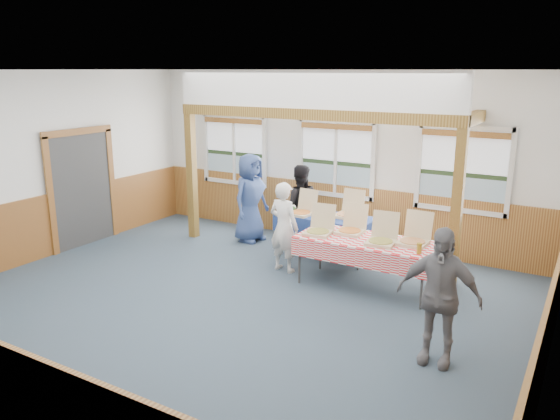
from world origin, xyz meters
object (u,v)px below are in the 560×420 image
(table_left, at_px, (325,219))
(man_blue, at_px, (250,198))
(woman_white, at_px, (284,227))
(table_right, at_px, (367,243))
(person_grey, at_px, (439,296))
(woman_black, at_px, (299,206))

(table_left, distance_m, man_blue, 1.68)
(woman_white, xyz_separation_m, man_blue, (-1.36, 1.08, 0.10))
(table_right, bearing_deg, person_grey, -26.65)
(table_right, height_order, woman_white, woman_white)
(table_left, xyz_separation_m, table_right, (1.13, -0.89, 0.01))
(woman_white, relative_size, man_blue, 0.88)
(table_right, distance_m, woman_black, 2.22)
(woman_white, xyz_separation_m, person_grey, (2.91, -1.63, 0.05))
(table_right, relative_size, person_grey, 1.43)
(woman_white, distance_m, person_grey, 3.34)
(woman_black, bearing_deg, table_left, 121.36)
(table_left, bearing_deg, man_blue, -164.97)
(table_left, height_order, woman_black, woman_black)
(table_left, xyz_separation_m, man_blue, (-1.66, 0.18, 0.15))
(woman_black, distance_m, person_grey, 4.40)
(table_right, bearing_deg, table_left, 162.81)
(woman_black, height_order, person_grey, person_grey)
(table_right, xyz_separation_m, man_blue, (-2.79, 1.07, 0.14))
(person_grey, bearing_deg, woman_white, 148.94)
(table_left, relative_size, person_grey, 1.15)
(table_right, relative_size, woman_white, 1.53)
(woman_white, bearing_deg, table_left, -101.00)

